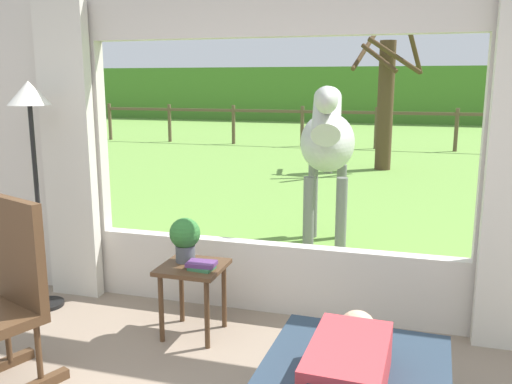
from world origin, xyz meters
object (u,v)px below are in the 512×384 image
Objects in this scene: rocking_chair at (5,298)px; side_table at (193,278)px; floor_lamp_left at (32,127)px; horse at (327,144)px; pasture_tree at (386,99)px; potted_plant at (185,237)px; book_stack at (202,265)px.

rocking_chair reaches higher than side_table.
floor_lamp_left reaches higher than rocking_chair.
horse is 0.58× the size of pasture_tree.
side_table is 0.29m from potted_plant.
pasture_tree reaches higher than rocking_chair.
rocking_chair reaches higher than book_stack.
floor_lamp_left is 0.99× the size of horse.
potted_plant is 0.10× the size of pasture_tree.
rocking_chair is 1.22m from side_table.
potted_plant is 1.60× the size of book_stack.
side_table is 2.35m from horse.
rocking_chair reaches higher than potted_plant.
floor_lamp_left is (-1.44, 0.17, 0.90)m from book_stack.
horse is at bearing 72.30° from potted_plant.
pasture_tree is (1.63, 8.75, 0.89)m from rocking_chair.
side_table is 0.17× the size of pasture_tree.
horse reaches higher than rocking_chair.
side_table is 0.29× the size of horse.
side_table is 7.95m from pasture_tree.
potted_plant is 0.18× the size of horse.
floor_lamp_left is 2.83m from horse.
book_stack is (0.89, 0.85, 0.00)m from rocking_chair.
rocking_chair is 0.62× the size of horse.
rocking_chair is 5.59× the size of book_stack.
horse is at bearing 46.51° from floor_lamp_left.
horse is at bearing 87.16° from rocking_chair.
rocking_chair is at bearing -126.64° from potted_plant.
rocking_chair is at bearing -61.89° from floor_lamp_left.
floor_lamp_left is (-1.35, 0.12, 1.02)m from side_table.
potted_plant reaches higher than side_table.
book_stack is 1.71m from floor_lamp_left.
horse is (1.94, 2.04, -0.29)m from floor_lamp_left.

